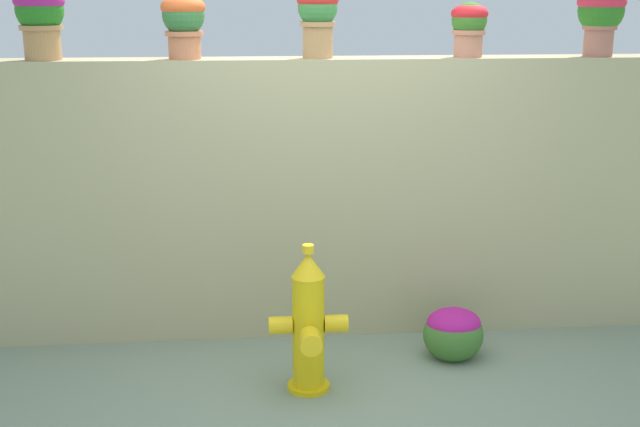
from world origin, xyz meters
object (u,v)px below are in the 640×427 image
at_px(potted_plant_1, 40,14).
at_px(potted_plant_4, 469,24).
at_px(potted_plant_2, 183,19).
at_px(flower_bush_left, 453,331).
at_px(potted_plant_3, 318,14).
at_px(fire_hydrant, 309,326).
at_px(potted_plant_5, 601,12).

bearing_deg(potted_plant_1, potted_plant_4, 0.06).
distance_m(potted_plant_2, flower_bush_left, 2.67).
xyz_separation_m(potted_plant_3, fire_hydrant, (-0.13, -0.92, -1.78)).
height_order(potted_plant_1, potted_plant_2, potted_plant_1).
distance_m(potted_plant_2, potted_plant_5, 2.75).
relative_size(potted_plant_5, flower_bush_left, 1.15).
distance_m(potted_plant_1, potted_plant_3, 1.75).
bearing_deg(potted_plant_5, potted_plant_2, 179.81).
xyz_separation_m(potted_plant_4, potted_plant_5, (0.89, -0.01, 0.07)).
height_order(fire_hydrant, flower_bush_left, fire_hydrant).
height_order(potted_plant_2, potted_plant_5, potted_plant_5).
height_order(potted_plant_1, potted_plant_4, potted_plant_1).
height_order(potted_plant_3, flower_bush_left, potted_plant_3).
distance_m(potted_plant_1, flower_bush_left, 3.33).
relative_size(potted_plant_3, potted_plant_5, 1.00).
xyz_separation_m(potted_plant_3, flower_bush_left, (0.84, -0.55, -2.01)).
distance_m(potted_plant_1, potted_plant_4, 2.76).
distance_m(potted_plant_2, fire_hydrant, 2.11).
bearing_deg(potted_plant_3, potted_plant_5, -0.39).
height_order(potted_plant_4, potted_plant_5, potted_plant_5).
bearing_deg(potted_plant_5, potted_plant_1, 179.86).
relative_size(fire_hydrant, flower_bush_left, 2.32).
bearing_deg(potted_plant_3, flower_bush_left, -33.19).
distance_m(potted_plant_1, fire_hydrant, 2.58).
relative_size(potted_plant_4, potted_plant_5, 0.79).
distance_m(potted_plant_4, flower_bush_left, 2.02).
bearing_deg(potted_plant_1, flower_bush_left, -11.90).
bearing_deg(flower_bush_left, potted_plant_5, 27.34).
bearing_deg(potted_plant_5, fire_hydrant, -155.72).
bearing_deg(potted_plant_4, potted_plant_5, -0.76).
bearing_deg(potted_plant_3, potted_plant_4, -0.06).
height_order(potted_plant_1, potted_plant_3, potted_plant_1).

